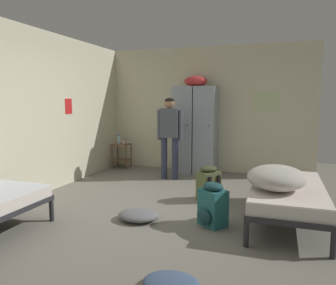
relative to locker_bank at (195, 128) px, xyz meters
name	(u,v)px	position (x,y,z in m)	size (l,w,h in m)	color
ground_plane	(161,212)	(0.19, -2.64, -0.97)	(9.35, 9.35, 0.00)	slate
room_backdrop	(121,111)	(-1.07, -1.35, 0.39)	(4.53, 5.90, 2.71)	beige
locker_bank	(195,128)	(0.00, 0.00, 0.00)	(0.90, 0.55, 2.07)	#8C99A3
shelf_unit	(122,153)	(-1.72, -0.08, -0.62)	(0.38, 0.30, 0.57)	brown
bed_right	(287,193)	(1.84, -2.46, -0.59)	(0.90, 1.90, 0.49)	#28282D
bedding_heap	(276,177)	(1.70, -2.72, -0.34)	(0.69, 0.85, 0.28)	#B7B2A8
person_traveler	(170,131)	(-0.33, -0.73, 0.00)	(0.51, 0.24, 1.61)	#2D334C
water_bottle	(119,139)	(-1.80, -0.06, -0.30)	(0.06, 0.06, 0.21)	#B2DBEA
lotion_bottle	(123,142)	(-1.65, -0.12, -0.34)	(0.05, 0.05, 0.13)	beige
backpack_olive	(208,184)	(0.69, -1.88, -0.71)	(0.42, 0.41, 0.55)	#566038
backpack_teal	(212,205)	(0.96, -2.91, -0.71)	(0.41, 0.42, 0.55)	#23666B
clothes_pile_denim	(171,283)	(0.91, -4.40, -0.92)	(0.48, 0.39, 0.10)	#42567A
clothes_pile_grey	(138,215)	(0.01, -3.03, -0.90)	(0.53, 0.44, 0.13)	slate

